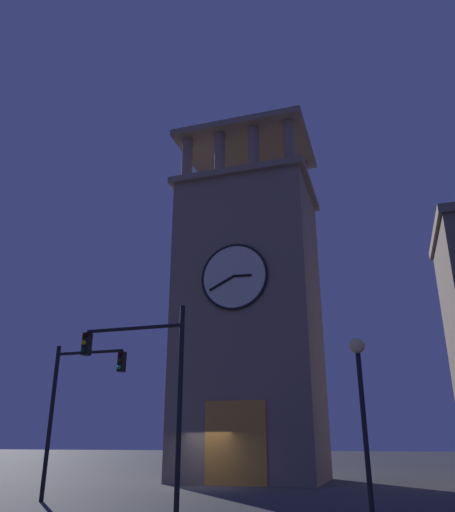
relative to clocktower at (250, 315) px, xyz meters
name	(u,v)px	position (x,y,z in m)	size (l,w,h in m)	color
ground_plane	(198,488)	(1.44, 4.53, -9.23)	(200.00, 200.00, 0.00)	#424247
clocktower	(250,315)	(0.00, 0.00, 0.00)	(8.47, 7.00, 23.42)	gray
traffic_signal_near	(75,394)	(3.76, 11.74, -5.51)	(3.04, 0.41, 5.58)	black
traffic_signal_mid	(148,375)	(-0.45, 14.15, -5.25)	(3.62, 0.41, 6.13)	black
street_lamp	(361,389)	(-6.89, 13.85, -5.84)	(0.44, 0.44, 4.82)	black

